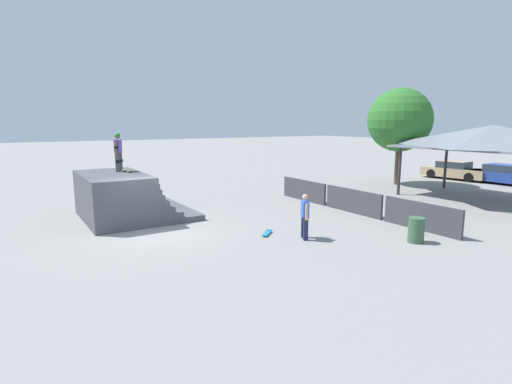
# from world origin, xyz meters

# --- Properties ---
(ground_plane) EXTENTS (160.00, 160.00, 0.00)m
(ground_plane) POSITION_xyz_m (0.00, 0.00, 0.00)
(ground_plane) COLOR gray
(quarter_pipe_ramp) EXTENTS (4.43, 4.27, 1.90)m
(quarter_pipe_ramp) POSITION_xyz_m (-2.89, -0.27, 0.85)
(quarter_pipe_ramp) COLOR #4C4C51
(quarter_pipe_ramp) RESTS_ON ground
(skater_on_deck) EXTENTS (0.68, 0.49, 1.64)m
(skater_on_deck) POSITION_xyz_m (-3.60, -0.14, 2.85)
(skater_on_deck) COLOR #4C4C51
(skater_on_deck) RESTS_ON quarter_pipe_ramp
(skateboard_on_deck) EXTENTS (0.78, 0.31, 0.09)m
(skateboard_on_deck) POSITION_xyz_m (-3.20, 0.10, 1.96)
(skateboard_on_deck) COLOR silver
(skateboard_on_deck) RESTS_ON quarter_pipe_ramp
(bystander_walking) EXTENTS (0.61, 0.37, 1.57)m
(bystander_walking) POSITION_xyz_m (3.53, 4.27, 0.87)
(bystander_walking) COLOR #1E2347
(bystander_walking) RESTS_ON ground
(skateboard_on_ground) EXTENTS (0.67, 0.72, 0.09)m
(skateboard_on_ground) POSITION_xyz_m (2.37, 3.49, 0.06)
(skateboard_on_ground) COLOR silver
(skateboard_on_ground) RESTS_ON ground
(barrier_fence) EXTENTS (10.13, 0.12, 1.05)m
(barrier_fence) POSITION_xyz_m (1.50, 8.66, 0.52)
(barrier_fence) COLOR #3D3D42
(barrier_fence) RESTS_ON ground
(pavilion_shelter) EXTENTS (8.74, 5.03, 3.85)m
(pavilion_shelter) POSITION_xyz_m (3.30, 16.30, 3.23)
(pavilion_shelter) COLOR #2D2D33
(pavilion_shelter) RESTS_ON ground
(tree_far_back) EXTENTS (4.02, 4.02, 6.14)m
(tree_far_back) POSITION_xyz_m (-2.98, 17.18, 4.12)
(tree_far_back) COLOR brown
(tree_far_back) RESTS_ON ground
(trash_bin) EXTENTS (0.52, 0.52, 0.85)m
(trash_bin) POSITION_xyz_m (5.84, 7.16, 0.42)
(trash_bin) COLOR #385B3D
(trash_bin) RESTS_ON ground
(parked_car_tan) EXTENTS (4.48, 2.19, 1.27)m
(parked_car_tan) POSITION_xyz_m (-2.38, 22.71, 0.60)
(parked_car_tan) COLOR tan
(parked_car_tan) RESTS_ON ground
(parked_car_blue) EXTENTS (4.23, 1.91, 1.27)m
(parked_car_blue) POSITION_xyz_m (0.66, 23.22, 0.60)
(parked_car_blue) COLOR navy
(parked_car_blue) RESTS_ON ground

